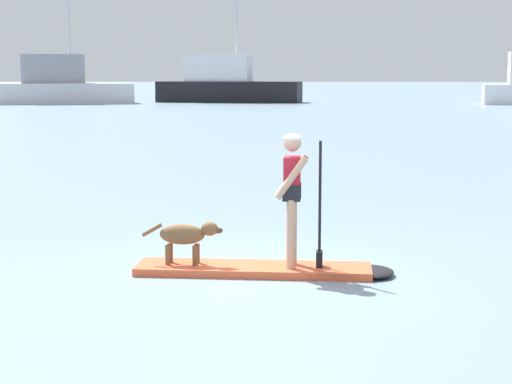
{
  "coord_description": "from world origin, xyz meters",
  "views": [
    {
      "loc": [
        0.37,
        -10.64,
        2.54
      ],
      "look_at": [
        0.0,
        1.0,
        0.9
      ],
      "focal_mm": 60.17,
      "sensor_mm": 36.0,
      "label": 1
    }
  ],
  "objects": [
    {
      "name": "dog",
      "position": [
        -0.86,
        0.05,
        0.47
      ],
      "size": [
        1.05,
        0.25,
        0.55
      ],
      "color": "brown",
      "rests_on": "paddleboard"
    },
    {
      "name": "paddleboard",
      "position": [
        0.23,
        -0.01,
        0.05
      ],
      "size": [
        3.29,
        0.88,
        0.1
      ],
      "color": "#E55933",
      "rests_on": "ground_plane"
    },
    {
      "name": "ground_plane",
      "position": [
        0.0,
        0.0,
        0.0
      ],
      "size": [
        400.0,
        400.0,
        0.0
      ],
      "primitive_type": "plane",
      "color": "gray"
    },
    {
      "name": "person_paddler",
      "position": [
        0.5,
        -0.03,
        1.08
      ],
      "size": [
        0.62,
        0.49,
        1.68
      ],
      "color": "tan",
      "rests_on": "paddleboard"
    },
    {
      "name": "moored_boat_far_port",
      "position": [
        -4.37,
        60.65,
        1.48
      ],
      "size": [
        12.15,
        4.99,
        12.62
      ],
      "color": "black",
      "rests_on": "ground_plane"
    },
    {
      "name": "moored_boat_far_starboard",
      "position": [
        -17.21,
        57.01,
        1.44
      ],
      "size": [
        11.3,
        5.95,
        9.31
      ],
      "color": "silver",
      "rests_on": "ground_plane"
    }
  ]
}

